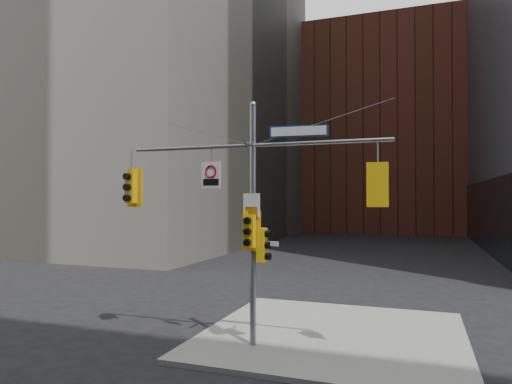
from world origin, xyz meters
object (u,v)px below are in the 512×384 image
Objects in this scene: traffic_light_pole_front at (250,231)px; signal_assembly at (253,199)px; regulatory_sign_arm at (211,174)px; traffic_light_pole_side at (263,245)px; traffic_light_west_arm at (131,187)px; traffic_light_east_arm at (378,185)px; street_sign_blade at (298,131)px.

signal_assembly is at bearing 93.13° from traffic_light_pole_front.
traffic_light_pole_front is 1.42× the size of regulatory_sign_arm.
regulatory_sign_arm is (-1.67, -0.03, 2.10)m from traffic_light_pole_side.
traffic_light_west_arm is 7.80m from traffic_light_east_arm.
traffic_light_east_arm is 4.93m from regulatory_sign_arm.
regulatory_sign_arm reaches higher than traffic_light_west_arm.
traffic_light_east_arm is 1.21× the size of traffic_light_pole_side.
street_sign_blade is at bearing 7.61° from traffic_light_west_arm.
signal_assembly is at bearing 6.66° from regulatory_sign_arm.
traffic_light_west_arm is at bearing 92.38° from traffic_light_pole_side.
signal_assembly reaches higher than street_sign_blade.
traffic_light_west_arm is 1.31× the size of traffic_light_pole_side.
traffic_light_pole_front is at bearing -89.94° from signal_assembly.
signal_assembly is 6.90× the size of traffic_light_pole_front.
traffic_light_east_arm is 1.02× the size of traffic_light_pole_front.
traffic_light_pole_front is at bearing -173.00° from street_sign_blade.
traffic_light_pole_front is (4.23, -0.28, -1.31)m from traffic_light_west_arm.
signal_assembly is 0.96m from traffic_light_pole_front.
signal_assembly is 8.13× the size of traffic_light_pole_side.
traffic_light_pole_front is 2.17m from regulatory_sign_arm.
traffic_light_west_arm is 1.11× the size of traffic_light_pole_front.
traffic_light_east_arm is at bearing -4.12° from street_sign_blade.
traffic_light_pole_front reaches higher than traffic_light_pole_side.
signal_assembly is at bearing 7.53° from traffic_light_west_arm.
street_sign_blade is 2.07× the size of regulatory_sign_arm.
regulatory_sign_arm is at bearing 7.05° from traffic_light_west_arm.
traffic_light_west_arm is at bearing 175.82° from street_sign_blade.
traffic_light_west_arm is 4.87m from traffic_light_pole_side.
traffic_light_east_arm is at bearing 7.37° from traffic_light_pole_front.
traffic_light_pole_side is 0.59m from traffic_light_pole_front.
traffic_light_pole_front is at bearing 132.81° from traffic_light_pole_side.
regulatory_sign_arm is at bearing -0.67° from traffic_light_east_arm.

